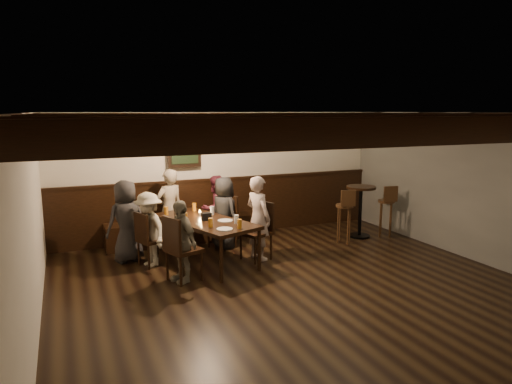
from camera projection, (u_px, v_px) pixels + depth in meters
name	position (u px, v px, depth m)	size (l,w,h in m)	color
room	(232.00, 192.00, 7.68)	(7.00, 7.00, 7.00)	black
dining_table	(205.00, 223.00, 7.30)	(1.43, 2.06, 0.71)	black
chair_left_near	(152.00, 249.00, 7.22)	(0.50, 0.50, 0.87)	black
chair_left_far	(183.00, 261.00, 6.56)	(0.56, 0.56, 0.96)	black
chair_right_near	(223.00, 232.00, 8.17)	(0.54, 0.54, 0.93)	black
chair_right_far	(257.00, 242.00, 7.51)	(0.55, 0.55, 0.95)	black
person_bench_left	(126.00, 221.00, 7.35)	(0.66, 0.43, 1.34)	#272629
person_bench_centre	(170.00, 209.00, 8.05)	(0.52, 0.34, 1.42)	gray
person_bench_right	(215.00, 208.00, 8.56)	(0.60, 0.47, 1.24)	maroon
person_left_near	(149.00, 229.00, 7.14)	(0.76, 0.44, 1.18)	#ACA692
person_left_far	(181.00, 241.00, 6.48)	(0.70, 0.29, 1.19)	gray
person_right_near	(224.00, 212.00, 8.13)	(0.62, 0.41, 1.28)	#252628
person_right_far	(258.00, 218.00, 7.46)	(0.51, 0.33, 1.39)	#AB9690
pint_a	(166.00, 211.00, 7.60)	(0.07, 0.07, 0.14)	#BF7219
pint_b	(194.00, 207.00, 7.92)	(0.07, 0.07, 0.14)	#BF7219
pint_c	(185.00, 217.00, 7.15)	(0.07, 0.07, 0.14)	#BF7219
pint_d	(212.00, 211.00, 7.62)	(0.07, 0.07, 0.14)	silver
pint_e	(210.00, 223.00, 6.80)	(0.07, 0.07, 0.14)	#BF7219
pint_f	(236.00, 219.00, 7.01)	(0.07, 0.07, 0.14)	silver
pint_g	(239.00, 224.00, 6.73)	(0.07, 0.07, 0.14)	#BF7219
plate_near	(225.00, 229.00, 6.68)	(0.24, 0.24, 0.01)	white
plate_far	(225.00, 221.00, 7.19)	(0.24, 0.24, 0.01)	white
condiment_caddy	(207.00, 217.00, 7.24)	(0.15, 0.10, 0.12)	black
candle	(200.00, 214.00, 7.58)	(0.05, 0.05, 0.05)	beige
high_top_table	(360.00, 204.00, 8.79)	(0.56, 0.56, 1.00)	black
bar_stool_left	(344.00, 223.00, 8.46)	(0.33, 0.35, 1.02)	#361D11
bar_stool_right	(386.00, 217.00, 8.89)	(0.33, 0.35, 1.02)	#361D11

